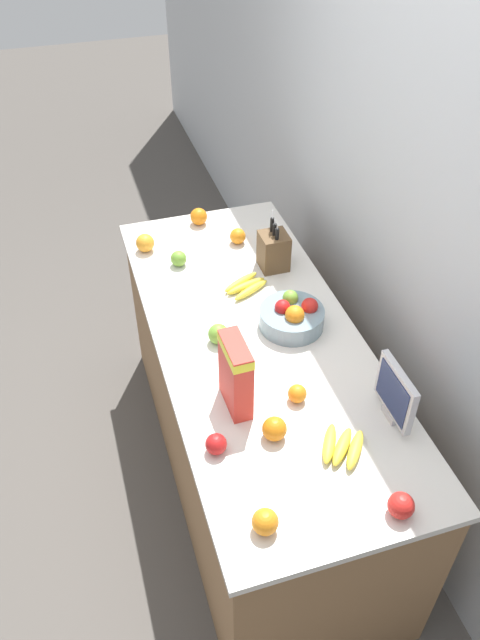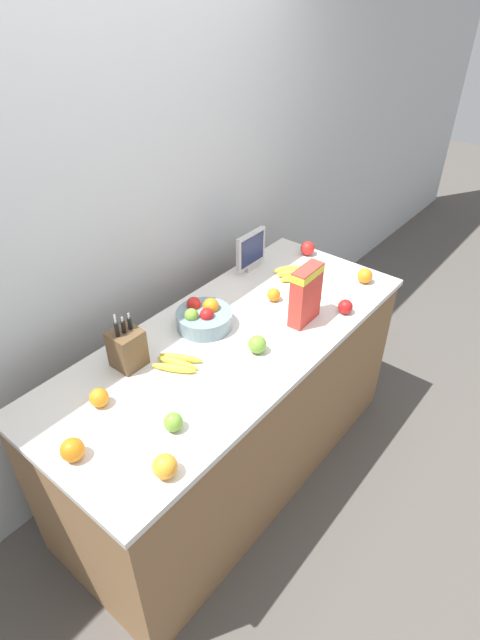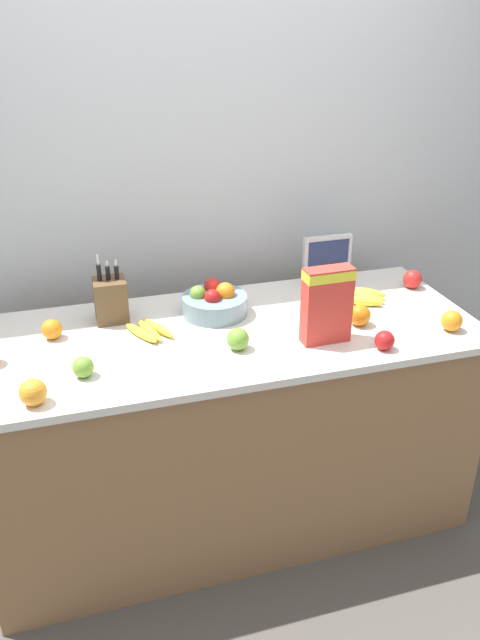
{
  "view_description": "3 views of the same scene",
  "coord_description": "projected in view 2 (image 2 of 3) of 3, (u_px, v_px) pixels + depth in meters",
  "views": [
    {
      "loc": [
        1.75,
        -0.61,
        2.61
      ],
      "look_at": [
        -0.06,
        -0.05,
        0.97
      ],
      "focal_mm": 35.0,
      "sensor_mm": 36.0,
      "label": 1
    },
    {
      "loc": [
        -1.39,
        -1.18,
        2.33
      ],
      "look_at": [
        0.01,
        -0.04,
        1.02
      ],
      "focal_mm": 28.0,
      "sensor_mm": 36.0,
      "label": 2
    },
    {
      "loc": [
        -0.57,
        -2.07,
        2.03
      ],
      "look_at": [
        0.04,
        -0.02,
        0.96
      ],
      "focal_mm": 35.0,
      "sensor_mm": 36.0,
      "label": 3
    }
  ],
  "objects": [
    {
      "name": "banana_bunch_left",
      "position": [
        177.0,
        363.0,
        2.13
      ],
      "size": [
        0.19,
        0.21,
        0.03
      ],
      "rotation": [
        0.0,
        0.0,
        5.06
      ],
      "color": "yellow",
      "rests_on": "counter"
    },
    {
      "name": "orange_front_right",
      "position": [
        72.0,
        450.0,
        1.72
      ],
      "size": [
        0.09,
        0.09,
        0.09
      ],
      "primitive_type": "sphere",
      "color": "orange",
      "rests_on": "counter"
    },
    {
      "name": "counter",
      "position": [
        232.0,
        407.0,
        2.57
      ],
      "size": [
        1.95,
        0.81,
        0.92
      ],
      "color": "olive",
      "rests_on": "ground_plane"
    },
    {
      "name": "orange_near_bowl",
      "position": [
        365.0,
        276.0,
        2.67
      ],
      "size": [
        0.08,
        0.08,
        0.08
      ],
      "primitive_type": "sphere",
      "color": "orange",
      "rests_on": "counter"
    },
    {
      "name": "orange_mid_right",
      "position": [
        165.0,
        466.0,
        1.67
      ],
      "size": [
        0.09,
        0.09,
        0.09
      ],
      "primitive_type": "sphere",
      "color": "orange",
      "rests_on": "counter"
    },
    {
      "name": "wall_back",
      "position": [
        132.0,
        224.0,
        2.4
      ],
      "size": [
        9.0,
        0.06,
        2.6
      ],
      "color": "silver",
      "rests_on": "ground_plane"
    },
    {
      "name": "apple_leftmost",
      "position": [
        257.0,
        344.0,
        2.19
      ],
      "size": [
        0.08,
        0.08,
        0.08
      ],
      "primitive_type": "sphere",
      "color": "#6B9E33",
      "rests_on": "counter"
    },
    {
      "name": "apple_rear",
      "position": [
        345.0,
        307.0,
        2.44
      ],
      "size": [
        0.07,
        0.07,
        0.07
      ],
      "primitive_type": "sphere",
      "color": "red",
      "rests_on": "counter"
    },
    {
      "name": "fruit_bowl",
      "position": [
        204.0,
        317.0,
        2.35
      ],
      "size": [
        0.26,
        0.26,
        0.13
      ],
      "color": "gray",
      "rests_on": "counter"
    },
    {
      "name": "small_monitor",
      "position": [
        251.0,
        250.0,
        2.73
      ],
      "size": [
        0.22,
        0.03,
        0.23
      ],
      "color": "#B7B7BC",
      "rests_on": "counter"
    },
    {
      "name": "cereal_box",
      "position": [
        306.0,
        293.0,
        2.32
      ],
      "size": [
        0.18,
        0.08,
        0.29
      ],
      "rotation": [
        0.0,
        0.0,
        0.02
      ],
      "color": "red",
      "rests_on": "counter"
    },
    {
      "name": "orange_front_left",
      "position": [
        99.0,
        398.0,
        1.93
      ],
      "size": [
        0.08,
        0.08,
        0.08
      ],
      "primitive_type": "sphere",
      "color": "orange",
      "rests_on": "counter"
    },
    {
      "name": "ground_plane",
      "position": [
        233.0,
        463.0,
        2.84
      ],
      "size": [
        14.0,
        14.0,
        0.0
      ],
      "primitive_type": "plane",
      "color": "#514C47"
    },
    {
      "name": "orange_back_center",
      "position": [
        274.0,
        295.0,
        2.53
      ],
      "size": [
        0.07,
        0.07,
        0.07
      ],
      "primitive_type": "sphere",
      "color": "orange",
      "rests_on": "counter"
    },
    {
      "name": "banana_bunch_right",
      "position": [
        292.0,
        273.0,
        2.73
      ],
      "size": [
        0.21,
        0.2,
        0.04
      ],
      "rotation": [
        0.0,
        0.0,
        5.68
      ],
      "color": "yellow",
      "rests_on": "counter"
    },
    {
      "name": "apple_by_knife_block",
      "position": [
        308.0,
        248.0,
        2.92
      ],
      "size": [
        0.08,
        0.08,
        0.08
      ],
      "primitive_type": "sphere",
      "color": "red",
      "rests_on": "counter"
    },
    {
      "name": "knife_block",
      "position": [
        127.0,
        348.0,
        2.1
      ],
      "size": [
        0.12,
        0.12,
        0.28
      ],
      "color": "brown",
      "rests_on": "counter"
    },
    {
      "name": "orange_by_cereal",
      "position": [
        310.0,
        291.0,
        2.54
      ],
      "size": [
        0.08,
        0.08,
        0.08
      ],
      "primitive_type": "sphere",
      "color": "orange",
      "rests_on": "counter"
    },
    {
      "name": "apple_near_bananas",
      "position": [
        173.0,
        422.0,
        1.83
      ],
      "size": [
        0.07,
        0.07,
        0.07
      ],
      "primitive_type": "sphere",
      "color": "#6B9E33",
      "rests_on": "counter"
    }
  ]
}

